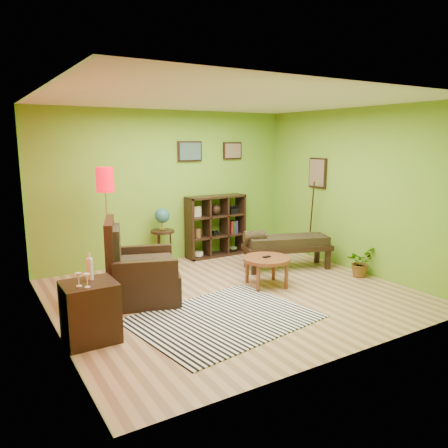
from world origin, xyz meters
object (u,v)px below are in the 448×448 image
side_cabinet (90,311)px  bench (285,243)px  floor_lamp (106,190)px  cube_shelf (216,226)px  armchair (138,276)px  globe_table (162,222)px  potted_plant (360,265)px  coffee_table (267,261)px

side_cabinet → bench: 3.86m
side_cabinet → floor_lamp: bearing=67.3°
bench → cube_shelf: bearing=112.8°
armchair → side_cabinet: armchair is taller
globe_table → armchair: bearing=-124.4°
armchair → globe_table: size_ratio=1.16×
cube_shelf → bench: cube_shelf is taller
globe_table → cube_shelf: cube_shelf is taller
potted_plant → side_cabinet: bearing=-178.9°
coffee_table → armchair: size_ratio=0.61×
side_cabinet → globe_table: bearing=51.4°
armchair → floor_lamp: 1.47m
floor_lamp → globe_table: floor_lamp is taller
armchair → cube_shelf: (2.19, 1.56, 0.24)m
coffee_table → armchair: 1.99m
cube_shelf → bench: bearing=-67.2°
armchair → floor_lamp: (-0.15, 0.91, 1.14)m
armchair → side_cabinet: (-0.92, -0.94, -0.01)m
armchair → side_cabinet: size_ratio=1.22×
cube_shelf → bench: (0.59, -1.40, -0.14)m
side_cabinet → bench: bearing=16.5°
globe_table → cube_shelf: size_ratio=0.88×
floor_lamp → cube_shelf: size_ratio=1.54×
floor_lamp → cube_shelf: bearing=15.5°
globe_table → bench: globe_table is taller
side_cabinet → globe_table: 3.14m
coffee_table → floor_lamp: 2.72m
globe_table → cube_shelf: bearing=3.3°
floor_lamp → cube_shelf: 2.59m
side_cabinet → potted_plant: side_cabinet is taller
cube_shelf → globe_table: bearing=-176.7°
bench → potted_plant: 1.31m
armchair → cube_shelf: bearing=35.4°
coffee_table → cube_shelf: size_ratio=0.62×
side_cabinet → floor_lamp: 2.31m
floor_lamp → side_cabinet: bearing=-112.7°
cube_shelf → bench: size_ratio=0.73×
armchair → globe_table: (1.02, 1.49, 0.44)m
coffee_table → bench: size_ratio=0.45×
side_cabinet → globe_table: globe_table is taller
floor_lamp → globe_table: size_ratio=1.76×
armchair → cube_shelf: size_ratio=1.02×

